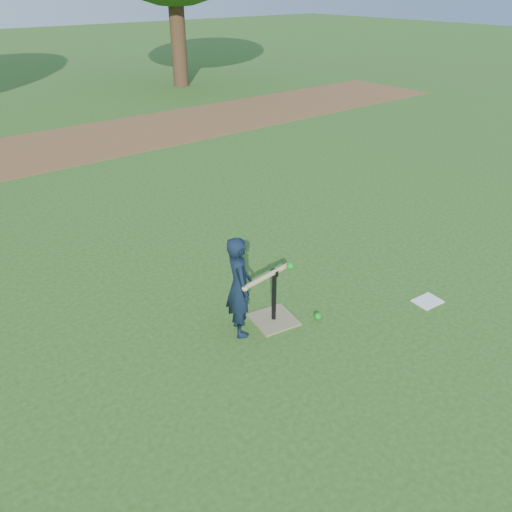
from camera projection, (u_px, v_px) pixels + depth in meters
ground at (242, 322)px, 5.26m from camera, size 80.00×80.00×0.00m
dirt_strip at (25, 153)px, 10.38m from camera, size 24.00×3.00×0.01m
child at (239, 287)px, 4.87m from camera, size 0.38×0.46×1.07m
wiffle_ball_ground at (318, 316)px, 5.28m from camera, size 0.08×0.08×0.08m
clipboard at (428, 301)px, 5.59m from camera, size 0.32×0.26×0.01m
batting_tee at (274, 312)px, 5.23m from camera, size 0.50×0.50×0.61m
swing_action at (270, 275)px, 4.92m from camera, size 0.65×0.13×0.10m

